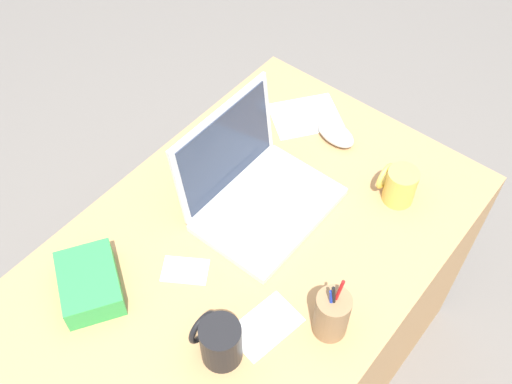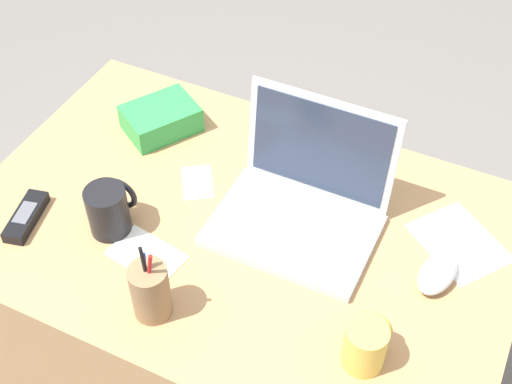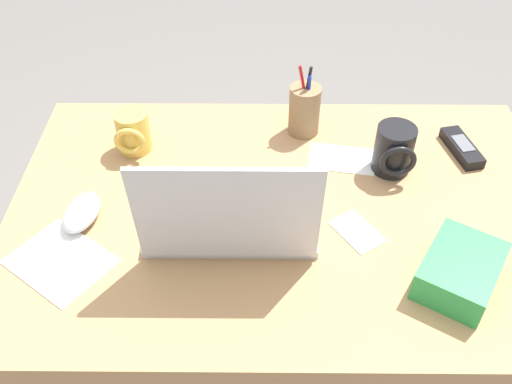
{
  "view_description": "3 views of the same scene",
  "coord_description": "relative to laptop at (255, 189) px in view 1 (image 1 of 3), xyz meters",
  "views": [
    {
      "loc": [
        -0.58,
        -0.49,
        1.87
      ],
      "look_at": [
        0.09,
        0.05,
        0.77
      ],
      "focal_mm": 42.89,
      "sensor_mm": 36.0,
      "label": 1
    },
    {
      "loc": [
        0.44,
        -0.84,
        1.79
      ],
      "look_at": [
        0.03,
        0.01,
        0.81
      ],
      "focal_mm": 49.09,
      "sensor_mm": 36.0,
      "label": 2
    },
    {
      "loc": [
        0.05,
        0.83,
        1.52
      ],
      "look_at": [
        0.06,
        0.05,
        0.79
      ],
      "focal_mm": 40.25,
      "sensor_mm": 36.0,
      "label": 3
    }
  ],
  "objects": [
    {
      "name": "pen_holder",
      "position": [
        -0.16,
        -0.33,
        0.01
      ],
      "size": [
        0.07,
        0.07,
        0.17
      ],
      "color": "olive",
      "rests_on": "desk"
    },
    {
      "name": "desk",
      "position": [
        -0.11,
        -0.07,
        -0.4
      ],
      "size": [
        1.12,
        0.74,
        0.7
      ],
      "primitive_type": "cube",
      "color": "tan",
      "rests_on": "ground"
    },
    {
      "name": "coffee_mug_white",
      "position": [
        -0.34,
        -0.19,
        0.0
      ],
      "size": [
        0.08,
        0.1,
        0.11
      ],
      "color": "black",
      "rests_on": "desk"
    },
    {
      "name": "paper_note_left",
      "position": [
        -0.24,
        -0.0,
        -0.05
      ],
      "size": [
        0.11,
        0.12,
        0.0
      ],
      "primitive_type": "cube",
      "rotation": [
        0.0,
        0.0,
        0.58
      ],
      "color": "white",
      "rests_on": "desk"
    },
    {
      "name": "computer_mouse",
      "position": [
        0.29,
        -0.03,
        -0.03
      ],
      "size": [
        0.08,
        0.12,
        0.04
      ],
      "primitive_type": "ellipsoid",
      "rotation": [
        0.0,
        0.0,
        -0.17
      ],
      "color": "silver",
      "rests_on": "desk"
    },
    {
      "name": "paper_note_near_laptop",
      "position": [
        -0.24,
        -0.22,
        -0.05
      ],
      "size": [
        0.16,
        0.11,
        0.0
      ],
      "primitive_type": "cube",
      "rotation": [
        0.0,
        0.0,
        -0.16
      ],
      "color": "white",
      "rests_on": "desk"
    },
    {
      "name": "snack_bag",
      "position": [
        -0.41,
        0.12,
        -0.02
      ],
      "size": [
        0.19,
        0.2,
        0.06
      ],
      "primitive_type": "cube",
      "rotation": [
        0.0,
        0.0,
        -0.56
      ],
      "color": "green",
      "rests_on": "desk"
    },
    {
      "name": "ground_plane",
      "position": [
        -0.11,
        -0.07,
        -0.76
      ],
      "size": [
        6.0,
        6.0,
        0.0
      ],
      "primitive_type": "plane",
      "color": "slate"
    },
    {
      "name": "paper_note_right",
      "position": [
        0.31,
        0.08,
        -0.05
      ],
      "size": [
        0.23,
        0.22,
        0.0
      ],
      "primitive_type": "cube",
      "rotation": [
        0.0,
        0.0,
        -0.63
      ],
      "color": "white",
      "rests_on": "desk"
    },
    {
      "name": "laptop",
      "position": [
        0.0,
        0.0,
        0.0
      ],
      "size": [
        0.33,
        0.26,
        0.25
      ],
      "color": "silver",
      "rests_on": "desk"
    },
    {
      "name": "coffee_mug_tall",
      "position": [
        0.23,
        -0.25,
        -0.0
      ],
      "size": [
        0.07,
        0.09,
        0.09
      ],
      "color": "#E0BC4C",
      "rests_on": "desk"
    }
  ]
}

